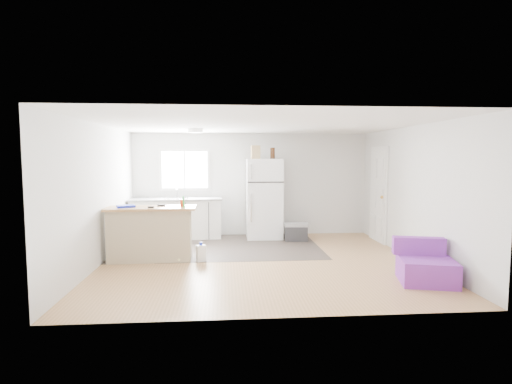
% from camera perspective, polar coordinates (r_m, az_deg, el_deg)
% --- Properties ---
extents(room, '(5.51, 5.01, 2.41)m').
position_cam_1_polar(room, '(6.94, 0.66, -0.29)').
color(room, '#9D7141').
rests_on(room, ground).
extents(vinyl_zone, '(4.05, 2.50, 0.00)m').
position_cam_1_polar(vinyl_zone, '(8.34, -5.13, -7.75)').
color(vinyl_zone, '#2E2823').
rests_on(vinyl_zone, floor).
extents(window, '(1.18, 0.06, 0.98)m').
position_cam_1_polar(window, '(9.42, -10.15, 3.15)').
color(window, white).
rests_on(window, back_wall).
extents(interior_door, '(0.11, 0.92, 2.10)m').
position_cam_1_polar(interior_door, '(9.11, 17.08, -0.40)').
color(interior_door, white).
rests_on(interior_door, right_wall).
extents(ceiling_fixture, '(0.30, 0.30, 0.07)m').
position_cam_1_polar(ceiling_fixture, '(8.13, -8.66, 8.62)').
color(ceiling_fixture, white).
rests_on(ceiling_fixture, ceiling).
extents(kitchen_cabinets, '(2.09, 0.80, 1.19)m').
position_cam_1_polar(kitchen_cabinets, '(9.24, -11.33, -3.66)').
color(kitchen_cabinets, white).
rests_on(kitchen_cabinets, floor).
extents(peninsula, '(1.57, 0.63, 0.96)m').
position_cam_1_polar(peninsula, '(7.38, -14.84, -5.73)').
color(peninsula, tan).
rests_on(peninsula, floor).
extents(refrigerator, '(0.80, 0.76, 1.80)m').
position_cam_1_polar(refrigerator, '(9.09, 1.15, -0.93)').
color(refrigerator, white).
rests_on(refrigerator, floor).
extents(cooler, '(0.54, 0.39, 0.39)m').
position_cam_1_polar(cooler, '(8.89, 5.72, -5.67)').
color(cooler, '#2B2B2E').
rests_on(cooler, floor).
extents(purple_seat, '(0.90, 0.88, 0.62)m').
position_cam_1_polar(purple_seat, '(6.48, 23.03, -9.79)').
color(purple_seat, purple).
rests_on(purple_seat, floor).
extents(cleaner_jug, '(0.19, 0.17, 0.35)m').
position_cam_1_polar(cleaner_jug, '(7.18, -7.87, -8.63)').
color(cleaner_jug, white).
rests_on(cleaner_jug, floor).
extents(mop, '(0.22, 0.33, 1.18)m').
position_cam_1_polar(mop, '(7.22, -10.62, -7.95)').
color(mop, green).
rests_on(mop, floor).
extents(red_cup, '(0.09, 0.09, 0.12)m').
position_cam_1_polar(red_cup, '(7.27, -10.46, -1.55)').
color(red_cup, red).
rests_on(red_cup, peninsula).
extents(blue_tray, '(0.36, 0.32, 0.04)m').
position_cam_1_polar(blue_tray, '(7.38, -18.10, -1.95)').
color(blue_tray, '#1422BD').
rests_on(blue_tray, peninsula).
extents(tool_a, '(0.14, 0.06, 0.03)m').
position_cam_1_polar(tool_a, '(7.38, -13.35, -1.86)').
color(tool_a, black).
rests_on(tool_a, peninsula).
extents(tool_b, '(0.10, 0.05, 0.03)m').
position_cam_1_polar(tool_b, '(7.18, -14.77, -2.09)').
color(tool_b, black).
rests_on(tool_b, peninsula).
extents(cardboard_box, '(0.21, 0.13, 0.30)m').
position_cam_1_polar(cardboard_box, '(8.96, -0.06, 5.71)').
color(cardboard_box, tan).
rests_on(cardboard_box, refrigerator).
extents(bottle_left, '(0.09, 0.09, 0.25)m').
position_cam_1_polar(bottle_left, '(8.98, 2.48, 5.55)').
color(bottle_left, '#351909').
rests_on(bottle_left, refrigerator).
extents(bottle_right, '(0.09, 0.09, 0.25)m').
position_cam_1_polar(bottle_right, '(9.07, 2.27, 5.54)').
color(bottle_right, '#351909').
rests_on(bottle_right, refrigerator).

